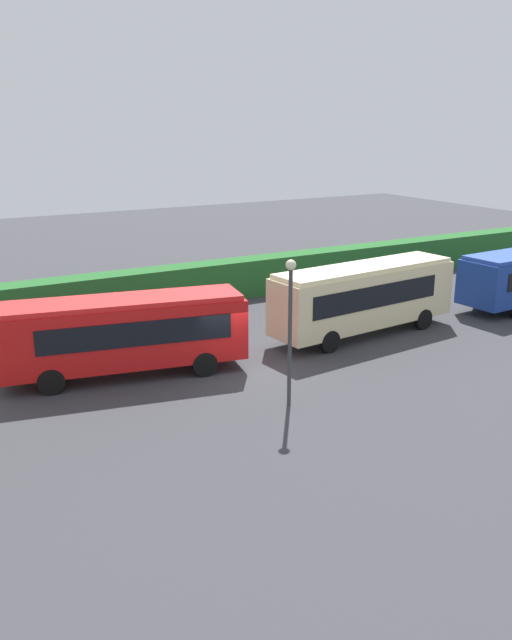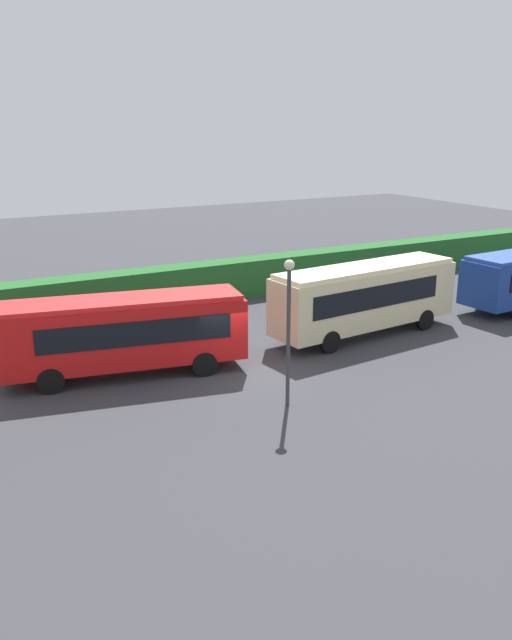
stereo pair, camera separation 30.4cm
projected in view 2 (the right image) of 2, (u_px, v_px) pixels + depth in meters
ground_plane at (229, 372)px, 26.85m from camera, size 100.70×100.70×0.00m
bus_red at (124, 331)px, 26.05m from camera, size 9.68×4.11×3.14m
bus_cream at (365, 296)px, 30.98m from camera, size 9.87×3.20×3.32m
person_left at (53, 339)px, 27.71m from camera, size 0.49×0.34×1.91m
person_right at (493, 276)px, 39.00m from camera, size 0.49×0.34×1.84m
person_far at (506, 274)px, 39.49m from camera, size 0.42×0.27×1.87m
hedge_row at (139, 291)px, 35.36m from camera, size 62.35×1.58×2.12m
lamppost at (289, 316)px, 22.82m from camera, size 0.36×0.36×5.24m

